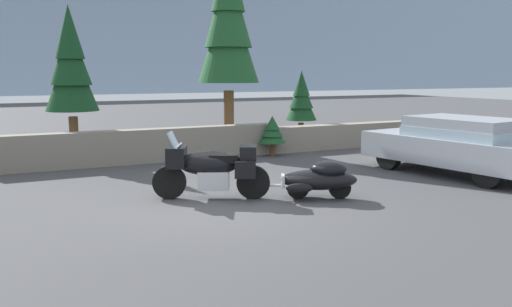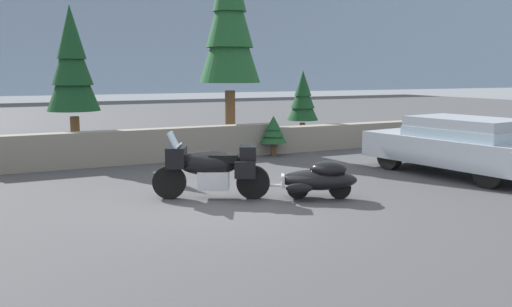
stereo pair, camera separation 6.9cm
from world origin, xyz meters
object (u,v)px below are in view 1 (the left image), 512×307
Objects in this scene: touring_motorcycle at (211,168)px; car_shaped_trailer at (319,178)px; sedan_at_right_edge at (458,143)px; pine_tree_secondary at (70,64)px; pine_tree_tall at (228,19)px; pine_tree_far_right at (301,98)px.

touring_motorcycle is 2.15m from car_shaped_trailer.
pine_tree_secondary is at bearing 140.97° from sedan_at_right_edge.
pine_tree_tall is (3.09, 6.10, 3.52)m from touring_motorcycle.
pine_tree_tall is at bearing 116.48° from sedan_at_right_edge.
touring_motorcycle is 1.00× the size of car_shaped_trailer.
touring_motorcycle is 7.69m from pine_tree_tall.
pine_tree_secondary is at bearing 105.29° from touring_motorcycle.
pine_tree_tall is at bearing -173.27° from pine_tree_far_right.
pine_tree_secondary reaches higher than pine_tree_far_right.
pine_tree_far_right is at bearing 6.73° from pine_tree_tall.
pine_tree_secondary reaches higher than car_shaped_trailer.
pine_tree_far_right is (-0.30, 6.78, 0.82)m from sedan_at_right_edge.
sedan_at_right_edge is 0.71× the size of pine_tree_tall.
sedan_at_right_edge is (6.30, -0.33, 0.15)m from touring_motorcycle.
pine_tree_tall is at bearing 80.49° from car_shaped_trailer.
pine_tree_secondary is 7.77m from pine_tree_far_right.
car_shaped_trailer is 0.49× the size of pine_tree_secondary.
pine_tree_far_right is at bearing 47.03° from touring_motorcycle.
touring_motorcycle is at bearing -116.88° from pine_tree_tall.
touring_motorcycle is 0.49× the size of pine_tree_secondary.
car_shaped_trailer is 0.83× the size of pine_tree_far_right.
pine_tree_far_right is (4.09, 7.40, 1.18)m from car_shaped_trailer.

